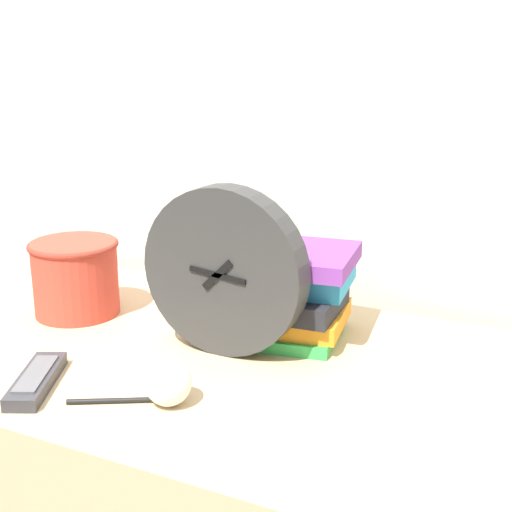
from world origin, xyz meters
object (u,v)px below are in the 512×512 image
at_px(desk_clock, 224,271).
at_px(tv_remote, 36,380).
at_px(book_stack, 287,289).
at_px(pen, 110,401).
at_px(crumpled_paper_ball, 168,383).
at_px(basket, 75,275).

height_order(desk_clock, tv_remote, desk_clock).
bearing_deg(book_stack, tv_remote, -125.99).
bearing_deg(pen, tv_remote, -177.46).
bearing_deg(crumpled_paper_ball, basket, 146.88).
relative_size(desk_clock, basket, 1.68).
bearing_deg(book_stack, desk_clock, -118.62).
bearing_deg(tv_remote, basket, 117.99).
height_order(basket, pen, basket).
relative_size(book_stack, basket, 1.50).
xyz_separation_m(desk_clock, tv_remote, (-0.19, -0.24, -0.13)).
relative_size(book_stack, pen, 2.24).
distance_m(desk_clock, basket, 0.35).
distance_m(book_stack, tv_remote, 0.44).
bearing_deg(crumpled_paper_ball, pen, -155.50).
relative_size(basket, pen, 1.49).
relative_size(crumpled_paper_ball, pen, 0.60).
xyz_separation_m(desk_clock, book_stack, (0.06, 0.12, -0.06)).
height_order(book_stack, basket, book_stack).
height_order(crumpled_paper_ball, pen, crumpled_paper_ball).
xyz_separation_m(basket, tv_remote, (0.14, -0.27, -0.07)).
distance_m(book_stack, basket, 0.41).
distance_m(basket, crumpled_paper_ball, 0.42).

